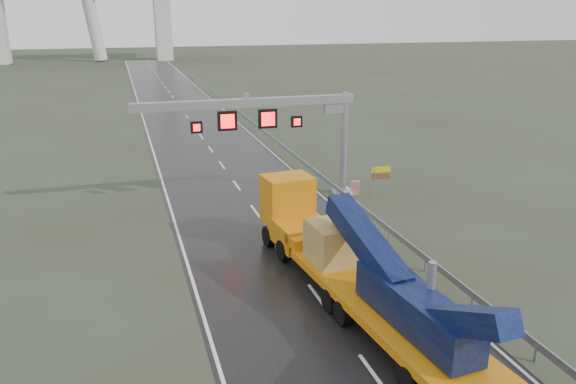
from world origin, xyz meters
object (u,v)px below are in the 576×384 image
object	(u,v)px
sign_gantry	(278,119)
heavy_haul_truck	(348,260)
exit_sign_pair	(381,176)
striped_barrier	(355,188)

from	to	relation	value
sign_gantry	heavy_haul_truck	bearing A→B (deg)	-93.23
exit_sign_pair	striped_barrier	xyz separation A→B (m)	(-1.35, 1.21, -1.10)
heavy_haul_truck	striped_barrier	size ratio (longest dim) A/B	19.64
sign_gantry	exit_sign_pair	size ratio (longest dim) A/B	6.49
sign_gantry	striped_barrier	xyz separation A→B (m)	(5.54, -0.51, -5.11)
heavy_haul_truck	exit_sign_pair	xyz separation A→B (m)	(7.70, 12.56, -0.19)
sign_gantry	exit_sign_pair	bearing A→B (deg)	-14.00
striped_barrier	sign_gantry	bearing A→B (deg)	-160.69
sign_gantry	heavy_haul_truck	size ratio (longest dim) A/B	0.75
sign_gantry	exit_sign_pair	xyz separation A→B (m)	(6.90, -1.72, -4.01)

